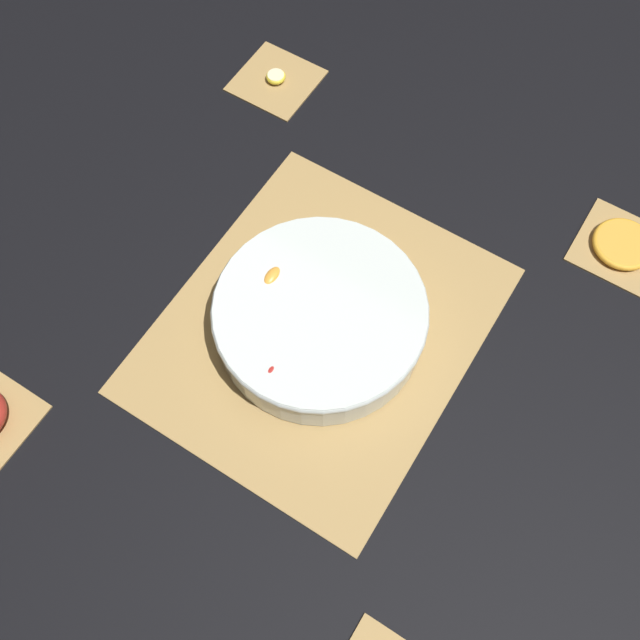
% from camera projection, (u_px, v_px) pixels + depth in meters
% --- Properties ---
extents(ground_plane, '(6.00, 6.00, 0.00)m').
position_uv_depth(ground_plane, '(320.00, 330.00, 1.00)').
color(ground_plane, black).
extents(bamboo_mat_center, '(0.46, 0.39, 0.01)m').
position_uv_depth(bamboo_mat_center, '(320.00, 329.00, 1.00)').
color(bamboo_mat_center, '#A8844C').
rests_on(bamboo_mat_center, ground_plane).
extents(coaster_mat_near_right, '(0.12, 0.12, 0.01)m').
position_uv_depth(coaster_mat_near_right, '(621.00, 247.00, 1.06)').
color(coaster_mat_near_right, '#A8844C').
rests_on(coaster_mat_near_right, ground_plane).
extents(coaster_mat_far_right, '(0.12, 0.12, 0.01)m').
position_uv_depth(coaster_mat_far_right, '(276.00, 80.00, 1.19)').
color(coaster_mat_far_right, '#A8844C').
rests_on(coaster_mat_far_right, ground_plane).
extents(fruit_salad_bowl, '(0.28, 0.28, 0.07)m').
position_uv_depth(fruit_salad_bowl, '(320.00, 317.00, 0.97)').
color(fruit_salad_bowl, silver).
rests_on(fruit_salad_bowl, bamboo_mat_center).
extents(orange_slice_whole, '(0.09, 0.09, 0.01)m').
position_uv_depth(orange_slice_whole, '(623.00, 244.00, 1.05)').
color(orange_slice_whole, '#F9A338').
rests_on(orange_slice_whole, coaster_mat_near_right).
extents(banana_coin_single, '(0.03, 0.03, 0.01)m').
position_uv_depth(banana_coin_single, '(276.00, 77.00, 1.19)').
color(banana_coin_single, beige).
rests_on(banana_coin_single, coaster_mat_far_right).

